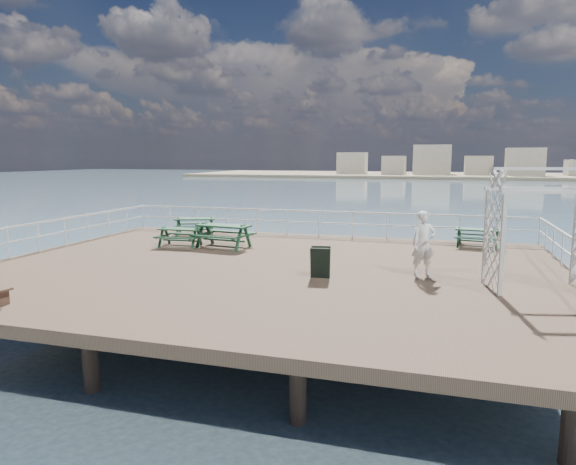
{
  "coord_description": "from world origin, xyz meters",
  "views": [
    {
      "loc": [
        5.16,
        -15.0,
        3.41
      ],
      "look_at": [
        0.62,
        0.03,
        1.1
      ],
      "focal_mm": 32.0,
      "sensor_mm": 36.0,
      "label": 1
    }
  ],
  "objects_px": {
    "person": "(423,244)",
    "picnic_table_c": "(478,234)",
    "picnic_table_a": "(195,223)",
    "picnic_table_d": "(224,231)",
    "trellis_arbor": "(540,236)",
    "picnic_table_b": "(180,233)"
  },
  "relations": [
    {
      "from": "person",
      "to": "picnic_table_c",
      "type": "bearing_deg",
      "value": 48.02
    },
    {
      "from": "picnic_table_a",
      "to": "picnic_table_c",
      "type": "distance_m",
      "value": 11.79
    },
    {
      "from": "picnic_table_c",
      "to": "picnic_table_d",
      "type": "height_order",
      "value": "picnic_table_d"
    },
    {
      "from": "trellis_arbor",
      "to": "person",
      "type": "distance_m",
      "value": 3.04
    },
    {
      "from": "picnic_table_a",
      "to": "picnic_table_c",
      "type": "bearing_deg",
      "value": -18.74
    },
    {
      "from": "picnic_table_a",
      "to": "picnic_table_d",
      "type": "bearing_deg",
      "value": -65.92
    },
    {
      "from": "picnic_table_b",
      "to": "trellis_arbor",
      "type": "xyz_separation_m",
      "value": [
        12.08,
        -3.25,
        0.9
      ]
    },
    {
      "from": "picnic_table_b",
      "to": "person",
      "type": "bearing_deg",
      "value": -18.74
    },
    {
      "from": "picnic_table_c",
      "to": "person",
      "type": "height_order",
      "value": "person"
    },
    {
      "from": "picnic_table_b",
      "to": "person",
      "type": "xyz_separation_m",
      "value": [
        9.16,
        -2.49,
        0.44
      ]
    },
    {
      "from": "picnic_table_c",
      "to": "picnic_table_d",
      "type": "relative_size",
      "value": 0.8
    },
    {
      "from": "picnic_table_a",
      "to": "trellis_arbor",
      "type": "xyz_separation_m",
      "value": [
        12.88,
        -6.07,
        0.86
      ]
    },
    {
      "from": "picnic_table_d",
      "to": "trellis_arbor",
      "type": "bearing_deg",
      "value": -11.71
    },
    {
      "from": "picnic_table_d",
      "to": "trellis_arbor",
      "type": "height_order",
      "value": "trellis_arbor"
    },
    {
      "from": "picnic_table_d",
      "to": "person",
      "type": "height_order",
      "value": "person"
    },
    {
      "from": "picnic_table_d",
      "to": "picnic_table_c",
      "type": "bearing_deg",
      "value": 24.27
    },
    {
      "from": "picnic_table_a",
      "to": "picnic_table_b",
      "type": "bearing_deg",
      "value": -94.45
    },
    {
      "from": "picnic_table_b",
      "to": "picnic_table_c",
      "type": "bearing_deg",
      "value": 12.43
    },
    {
      "from": "picnic_table_b",
      "to": "picnic_table_d",
      "type": "bearing_deg",
      "value": 4.98
    },
    {
      "from": "picnic_table_c",
      "to": "trellis_arbor",
      "type": "relative_size",
      "value": 0.56
    },
    {
      "from": "picnic_table_c",
      "to": "trellis_arbor",
      "type": "bearing_deg",
      "value": -73.31
    },
    {
      "from": "picnic_table_a",
      "to": "trellis_arbor",
      "type": "relative_size",
      "value": 0.67
    }
  ]
}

